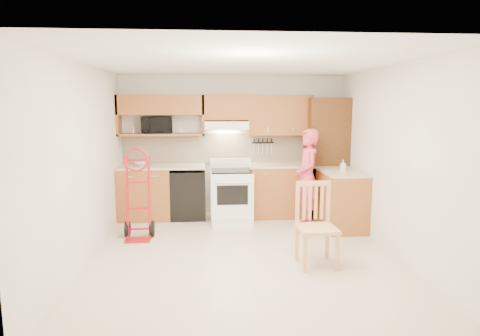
{
  "coord_description": "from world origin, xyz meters",
  "views": [
    {
      "loc": [
        -0.46,
        -5.29,
        1.98
      ],
      "look_at": [
        0.0,
        0.5,
        1.1
      ],
      "focal_mm": 31.21,
      "sensor_mm": 36.0,
      "label": 1
    }
  ],
  "objects": [
    {
      "name": "floor",
      "position": [
        0.0,
        0.0,
        -0.01
      ],
      "size": [
        4.0,
        4.5,
        0.02
      ],
      "primitive_type": "cube",
      "color": "beige",
      "rests_on": "ground"
    },
    {
      "name": "ceiling",
      "position": [
        0.0,
        0.0,
        2.51
      ],
      "size": [
        4.0,
        4.5,
        0.02
      ],
      "primitive_type": "cube",
      "color": "white",
      "rests_on": "ground"
    },
    {
      "name": "wall_back",
      "position": [
        0.0,
        2.26,
        1.25
      ],
      "size": [
        4.0,
        0.02,
        2.5
      ],
      "primitive_type": "cube",
      "color": "white",
      "rests_on": "ground"
    },
    {
      "name": "wall_front",
      "position": [
        0.0,
        -2.26,
        1.25
      ],
      "size": [
        4.0,
        0.02,
        2.5
      ],
      "primitive_type": "cube",
      "color": "white",
      "rests_on": "ground"
    },
    {
      "name": "wall_left",
      "position": [
        -2.01,
        0.0,
        1.25
      ],
      "size": [
        0.02,
        4.5,
        2.5
      ],
      "primitive_type": "cube",
      "color": "white",
      "rests_on": "ground"
    },
    {
      "name": "wall_right",
      "position": [
        2.01,
        0.0,
        1.25
      ],
      "size": [
        0.02,
        4.5,
        2.5
      ],
      "primitive_type": "cube",
      "color": "white",
      "rests_on": "ground"
    },
    {
      "name": "backsplash",
      "position": [
        0.0,
        2.23,
        1.2
      ],
      "size": [
        3.92,
        0.03,
        0.55
      ],
      "primitive_type": "cube",
      "color": "beige",
      "rests_on": "wall_back"
    },
    {
      "name": "lower_cab_left",
      "position": [
        -1.55,
        1.95,
        0.45
      ],
      "size": [
        0.9,
        0.6,
        0.9
      ],
      "primitive_type": "cube",
      "color": "#944F21",
      "rests_on": "ground"
    },
    {
      "name": "dishwasher",
      "position": [
        -0.8,
        1.95,
        0.42
      ],
      "size": [
        0.6,
        0.6,
        0.85
      ],
      "primitive_type": "cube",
      "color": "black",
      "rests_on": "ground"
    },
    {
      "name": "lower_cab_right",
      "position": [
        0.83,
        1.95,
        0.45
      ],
      "size": [
        1.14,
        0.6,
        0.9
      ],
      "primitive_type": "cube",
      "color": "#944F21",
      "rests_on": "ground"
    },
    {
      "name": "countertop_left",
      "position": [
        -1.25,
        1.95,
        0.92
      ],
      "size": [
        1.5,
        0.63,
        0.04
      ],
      "primitive_type": "cube",
      "color": "#C6B28F",
      "rests_on": "lower_cab_left"
    },
    {
      "name": "countertop_right",
      "position": [
        0.83,
        1.95,
        0.92
      ],
      "size": [
        1.14,
        0.63,
        0.04
      ],
      "primitive_type": "cube",
      "color": "#C6B28F",
      "rests_on": "lower_cab_right"
    },
    {
      "name": "cab_return_right",
      "position": [
        1.7,
        1.15,
        0.45
      ],
      "size": [
        0.6,
        1.0,
        0.9
      ],
      "primitive_type": "cube",
      "color": "#944F21",
      "rests_on": "ground"
    },
    {
      "name": "countertop_return",
      "position": [
        1.7,
        1.15,
        0.92
      ],
      "size": [
        0.63,
        1.0,
        0.04
      ],
      "primitive_type": "cube",
      "color": "#C6B28F",
      "rests_on": "cab_return_right"
    },
    {
      "name": "pantry_tall",
      "position": [
        1.65,
        1.95,
        1.05
      ],
      "size": [
        0.7,
        0.6,
        2.1
      ],
      "primitive_type": "cube",
      "color": "#503617",
      "rests_on": "ground"
    },
    {
      "name": "upper_cab_left",
      "position": [
        -1.25,
        2.08,
        1.98
      ],
      "size": [
        1.5,
        0.33,
        0.34
      ],
      "primitive_type": "cube",
      "color": "#944F21",
      "rests_on": "wall_back"
    },
    {
      "name": "upper_shelf_mw",
      "position": [
        -1.25,
        2.08,
        1.47
      ],
      "size": [
        1.5,
        0.33,
        0.04
      ],
      "primitive_type": "cube",
      "color": "#944F21",
      "rests_on": "wall_back"
    },
    {
      "name": "upper_cab_center",
      "position": [
        -0.12,
        2.08,
        1.94
      ],
      "size": [
        0.76,
        0.33,
        0.44
      ],
      "primitive_type": "cube",
      "color": "#944F21",
      "rests_on": "wall_back"
    },
    {
      "name": "upper_cab_right",
      "position": [
        0.83,
        2.08,
        1.8
      ],
      "size": [
        1.14,
        0.33,
        0.7
      ],
      "primitive_type": "cube",
      "color": "#944F21",
      "rests_on": "wall_back"
    },
    {
      "name": "range_hood",
      "position": [
        -0.12,
        2.02,
        1.63
      ],
      "size": [
        0.76,
        0.46,
        0.14
      ],
      "primitive_type": "cube",
      "color": "white",
      "rests_on": "wall_back"
    },
    {
      "name": "knife_strip",
      "position": [
        0.55,
        2.21,
        1.24
      ],
      "size": [
        0.4,
        0.05,
        0.29
      ],
      "primitive_type": null,
      "color": "black",
      "rests_on": "backsplash"
    },
    {
      "name": "microwave",
      "position": [
        -1.32,
        2.08,
        1.64
      ],
      "size": [
        0.55,
        0.39,
        0.29
      ],
      "primitive_type": "imported",
      "rotation": [
        0.0,
        0.0,
        0.06
      ],
      "color": "black",
      "rests_on": "upper_shelf_mw"
    },
    {
      "name": "range",
      "position": [
        -0.05,
        1.64,
        0.52
      ],
      "size": [
        0.71,
        0.93,
        1.05
      ],
      "primitive_type": null,
      "color": "white",
      "rests_on": "ground"
    },
    {
      "name": "person",
      "position": [
        1.18,
        1.35,
        0.8
      ],
      "size": [
        0.39,
        0.59,
        1.6
      ],
      "primitive_type": "imported",
      "rotation": [
        0.0,
        0.0,
        -1.56
      ],
      "color": "#E84156",
      "rests_on": "ground"
    },
    {
      "name": "hand_truck",
      "position": [
        -1.49,
        0.81,
        0.62
      ],
      "size": [
        0.49,
        0.45,
        1.23
      ],
      "primitive_type": null,
      "rotation": [
        0.0,
        0.0,
        0.01
      ],
      "color": "#B0131D",
      "rests_on": "ground"
    },
    {
      "name": "dining_chair",
      "position": [
        0.88,
        -0.43,
        0.52
      ],
      "size": [
        0.48,
        0.52,
        1.03
      ],
      "primitive_type": null,
      "rotation": [
        0.0,
        0.0,
        0.03
      ],
      "color": "tan",
      "rests_on": "ground"
    },
    {
      "name": "soap_bottle",
      "position": [
        1.7,
        1.13,
        1.03
      ],
      "size": [
        0.08,
        0.09,
        0.17
      ],
      "primitive_type": "imported",
      "rotation": [
        0.0,
        0.0,
        -0.08
      ],
      "color": "white",
      "rests_on": "countertop_return"
    },
    {
      "name": "bowl",
      "position": [
        -1.59,
        1.95,
        0.97
      ],
      "size": [
        0.3,
        0.3,
        0.06
      ],
      "primitive_type": "imported",
      "rotation": [
        0.0,
        0.0,
        0.33
      ],
      "color": "white",
      "rests_on": "countertop_left"
    }
  ]
}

